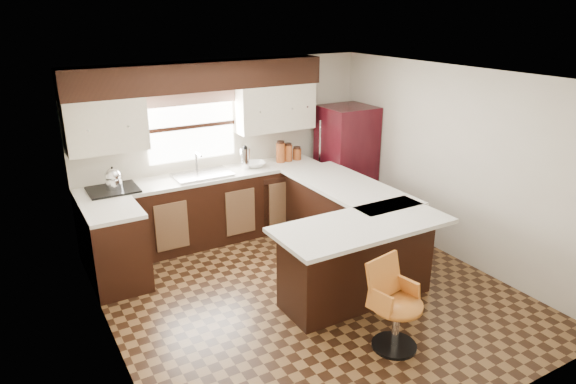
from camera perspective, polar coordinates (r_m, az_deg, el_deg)
floor at (r=5.91m, az=2.41°, el=-11.14°), size 4.40×4.40×0.00m
ceiling at (r=5.11m, az=2.80°, el=12.60°), size 4.40×4.40×0.00m
wall_back at (r=7.26m, az=-6.83°, el=5.00°), size 4.40×0.00×4.40m
wall_front at (r=3.90m, az=20.52°, el=-9.75°), size 4.40×0.00×4.40m
wall_left at (r=4.69m, az=-19.68°, el=-4.55°), size 0.00×4.40×4.40m
wall_right at (r=6.71m, az=17.90°, el=2.93°), size 0.00×4.40×4.40m
base_cab_back at (r=7.07m, az=-8.95°, el=-1.93°), size 3.30×0.60×0.90m
base_cab_left at (r=6.16m, az=-18.47°, el=-6.14°), size 0.60×0.70×0.90m
counter_back at (r=6.91m, az=-9.16°, el=1.71°), size 3.30×0.60×0.04m
counter_left at (r=5.98m, az=-18.95°, el=-2.06°), size 0.60×0.70×0.04m
soffit at (r=6.76m, az=-9.76°, el=12.58°), size 3.40×0.35×0.36m
upper_cab_left at (r=6.52m, az=-19.63°, el=6.99°), size 0.94×0.35×0.64m
upper_cab_right at (r=7.28m, az=-1.47°, el=9.37°), size 1.14×0.35×0.64m
window_pane at (r=6.98m, az=-10.67°, el=7.16°), size 1.20×0.02×0.90m
valance at (r=6.87m, az=-10.76°, el=10.27°), size 1.30×0.06×0.18m
sink at (r=6.86m, az=-9.50°, el=1.90°), size 0.75×0.45×0.03m
dishwasher at (r=7.23m, az=-0.72°, el=-1.35°), size 0.58×0.03×0.78m
cooktop at (r=6.58m, az=-18.87°, el=0.25°), size 0.58×0.50×0.02m
peninsula_long at (r=6.63m, az=6.15°, el=-3.31°), size 0.60×1.95×0.90m
peninsula_return at (r=5.64m, az=7.65°, el=-7.73°), size 1.65×0.60×0.90m
counter_pen_long at (r=6.48m, az=6.66°, el=0.62°), size 0.84×1.95×0.04m
counter_pen_return at (r=5.36m, az=8.29°, el=-3.68°), size 1.89×0.84×0.04m
refrigerator at (r=7.77m, az=6.44°, el=3.30°), size 0.72×0.70×1.69m
bar_chair at (r=4.95m, az=12.05°, el=-12.39°), size 0.55×0.55×0.88m
kettle at (r=6.53m, az=-18.86°, el=1.52°), size 0.20×0.20×0.27m
percolator at (r=7.08m, az=-4.77°, el=3.75°), size 0.13×0.13×0.29m
mixing_bowl at (r=7.17m, az=-3.68°, el=3.08°), size 0.33×0.33×0.07m
canister_large at (r=7.35m, az=-0.83°, el=4.39°), size 0.13×0.13×0.28m
canister_med at (r=7.41m, az=0.01°, el=4.35°), size 0.12×0.12×0.23m
canister_small at (r=7.50m, az=1.01°, el=4.24°), size 0.12×0.12×0.16m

